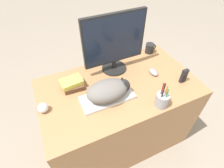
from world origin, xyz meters
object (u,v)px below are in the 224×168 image
object	(u,v)px
monitor	(114,42)
coffee_mug	(150,48)
pen_cup	(162,100)
baseball	(43,108)
phone	(184,76)
cat	(109,90)
keyboard	(107,98)
book_stack	(72,84)
computer_mouse	(154,72)

from	to	relation	value
monitor	coffee_mug	size ratio (longest dim) A/B	4.57
coffee_mug	pen_cup	xyz separation A→B (m)	(-0.29, -0.59, 0.01)
monitor	baseball	world-z (taller)	monitor
pen_cup	phone	distance (m)	0.33
cat	pen_cup	bearing A→B (deg)	-34.83
keyboard	pen_cup	xyz separation A→B (m)	(0.32, -0.21, 0.04)
coffee_mug	baseball	world-z (taller)	coffee_mug
keyboard	coffee_mug	bearing A→B (deg)	31.66
monitor	book_stack	world-z (taller)	monitor
coffee_mug	baseball	bearing A→B (deg)	-164.24
computer_mouse	coffee_mug	size ratio (longest dim) A/B	0.88
keyboard	pen_cup	world-z (taller)	pen_cup
monitor	phone	world-z (taller)	monitor
coffee_mug	book_stack	bearing A→B (deg)	-168.79
computer_mouse	baseball	size ratio (longest dim) A/B	1.39
computer_mouse	keyboard	bearing A→B (deg)	-168.73
computer_mouse	phone	world-z (taller)	phone
book_stack	monitor	bearing A→B (deg)	10.92
computer_mouse	baseball	world-z (taller)	baseball
pen_cup	phone	bearing A→B (deg)	22.82
pen_cup	book_stack	xyz separation A→B (m)	(-0.52, 0.43, -0.02)
cat	book_stack	bearing A→B (deg)	134.65
phone	book_stack	xyz separation A→B (m)	(-0.82, 0.30, -0.02)
keyboard	book_stack	bearing A→B (deg)	132.46
computer_mouse	book_stack	bearing A→B (deg)	169.44
keyboard	cat	size ratio (longest dim) A/B	1.19
coffee_mug	pen_cup	size ratio (longest dim) A/B	0.49
book_stack	pen_cup	bearing A→B (deg)	-39.57
phone	keyboard	bearing A→B (deg)	172.11
computer_mouse	book_stack	world-z (taller)	book_stack
cat	monitor	bearing A→B (deg)	58.90
computer_mouse	pen_cup	world-z (taller)	pen_cup
phone	book_stack	world-z (taller)	phone
keyboard	phone	bearing A→B (deg)	-7.89
monitor	pen_cup	size ratio (longest dim) A/B	2.26
computer_mouse	pen_cup	size ratio (longest dim) A/B	0.43
monitor	phone	bearing A→B (deg)	-41.42
coffee_mug	pen_cup	bearing A→B (deg)	-116.30
keyboard	cat	distance (m)	0.08
baseball	monitor	bearing A→B (deg)	18.51
keyboard	cat	xyz separation A→B (m)	(0.02, -0.00, 0.08)
monitor	phone	distance (m)	0.61
keyboard	book_stack	xyz separation A→B (m)	(-0.20, 0.22, 0.03)
keyboard	baseball	world-z (taller)	baseball
cat	computer_mouse	distance (m)	0.47
coffee_mug	book_stack	world-z (taller)	coffee_mug
cat	phone	world-z (taller)	cat
cat	book_stack	xyz separation A→B (m)	(-0.22, 0.22, -0.05)
book_stack	phone	bearing A→B (deg)	-20.29
baseball	book_stack	world-z (taller)	book_stack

